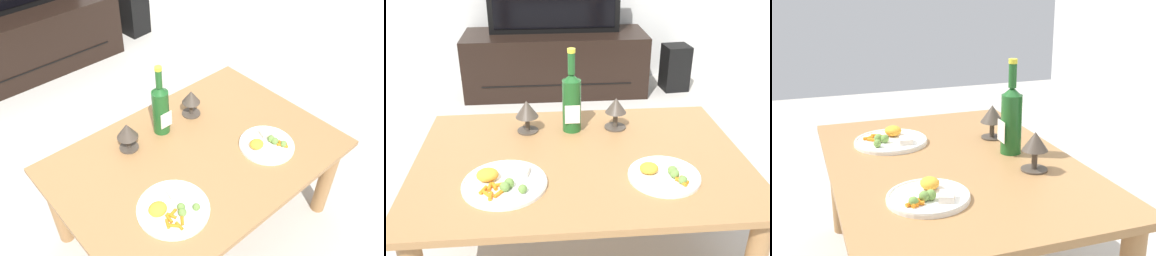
% 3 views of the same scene
% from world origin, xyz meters
% --- Properties ---
extents(dining_table, '(1.20, 0.83, 0.48)m').
position_xyz_m(dining_table, '(0.00, 0.00, 0.40)').
color(dining_table, '#9E7042').
rests_on(dining_table, ground_plane).
extents(wine_bottle, '(0.08, 0.08, 0.34)m').
position_xyz_m(wine_bottle, '(-0.02, 0.23, 0.61)').
color(wine_bottle, '#1E5923').
rests_on(wine_bottle, dining_table).
extents(goblet_left, '(0.09, 0.09, 0.13)m').
position_xyz_m(goblet_left, '(-0.20, 0.23, 0.57)').
color(goblet_left, '#473D33').
rests_on(goblet_left, dining_table).
extents(goblet_right, '(0.09, 0.09, 0.13)m').
position_xyz_m(goblet_right, '(0.16, 0.23, 0.57)').
color(goblet_right, '#473D33').
rests_on(goblet_right, dining_table).
extents(dinner_plate_left, '(0.28, 0.28, 0.05)m').
position_xyz_m(dinner_plate_left, '(-0.27, -0.16, 0.49)').
color(dinner_plate_left, white).
rests_on(dinner_plate_left, dining_table).
extents(dinner_plate_right, '(0.24, 0.24, 0.05)m').
position_xyz_m(dinner_plate_right, '(0.27, -0.16, 0.49)').
color(dinner_plate_right, white).
rests_on(dinner_plate_right, dining_table).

